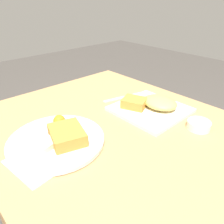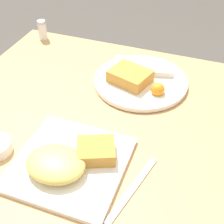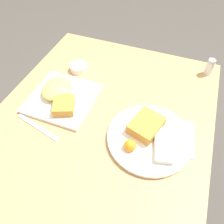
{
  "view_description": "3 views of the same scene",
  "coord_description": "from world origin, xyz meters",
  "px_view_note": "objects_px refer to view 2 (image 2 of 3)",
  "views": [
    {
      "loc": [
        -0.5,
        0.46,
        1.16
      ],
      "look_at": [
        0.03,
        -0.03,
        0.77
      ],
      "focal_mm": 35.0,
      "sensor_mm": 36.0,
      "label": 1
    },
    {
      "loc": [
        0.25,
        -0.63,
        1.34
      ],
      "look_at": [
        0.03,
        -0.02,
        0.78
      ],
      "focal_mm": 50.0,
      "sensor_mm": 36.0,
      "label": 2
    },
    {
      "loc": [
        0.51,
        0.23,
        1.42
      ],
      "look_at": [
        -0.0,
        0.04,
        0.76
      ],
      "focal_mm": 35.0,
      "sensor_mm": 36.0,
      "label": 3
    }
  ],
  "objects_px": {
    "plate_oval_far": "(140,79)",
    "butter_knife": "(132,189)",
    "plate_square_near": "(68,162)",
    "salt_shaker": "(43,31)"
  },
  "relations": [
    {
      "from": "plate_oval_far",
      "to": "butter_knife",
      "type": "xyz_separation_m",
      "value": [
        0.1,
        -0.41,
        -0.02
      ]
    },
    {
      "from": "plate_square_near",
      "to": "butter_knife",
      "type": "bearing_deg",
      "value": -3.27
    },
    {
      "from": "salt_shaker",
      "to": "butter_knife",
      "type": "distance_m",
      "value": 0.81
    },
    {
      "from": "plate_square_near",
      "to": "plate_oval_far",
      "type": "relative_size",
      "value": 0.86
    },
    {
      "from": "plate_oval_far",
      "to": "butter_knife",
      "type": "relative_size",
      "value": 1.46
    },
    {
      "from": "plate_oval_far",
      "to": "plate_square_near",
      "type": "bearing_deg",
      "value": -99.2
    },
    {
      "from": "plate_square_near",
      "to": "plate_oval_far",
      "type": "distance_m",
      "value": 0.41
    },
    {
      "from": "plate_oval_far",
      "to": "butter_knife",
      "type": "bearing_deg",
      "value": -76.08
    },
    {
      "from": "plate_square_near",
      "to": "salt_shaker",
      "type": "xyz_separation_m",
      "value": [
        -0.39,
        0.57,
        0.01
      ]
    },
    {
      "from": "plate_square_near",
      "to": "butter_knife",
      "type": "distance_m",
      "value": 0.17
    }
  ]
}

